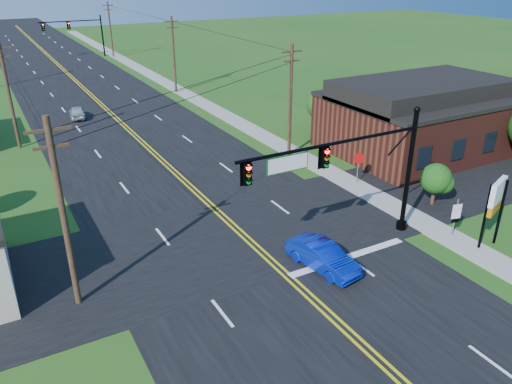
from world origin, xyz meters
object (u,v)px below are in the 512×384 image
signal_mast_main (348,169)px  blue_car (323,257)px  signal_mast_far (75,30)px  route_sign (456,215)px  stop_sign (359,161)px

signal_mast_main → blue_car: signal_mast_main is taller
signal_mast_main → signal_mast_far: bearing=89.9°
signal_mast_main → route_sign: 7.57m
signal_mast_far → stop_sign: 65.70m
signal_mast_far → signal_mast_main: bearing=-90.1°
signal_mast_far → blue_car: signal_mast_far is taller
blue_car → stop_sign: (8.81, 7.86, 1.00)m
signal_mast_far → blue_car: bearing=-91.8°
route_sign → signal_mast_main: bearing=175.4°
signal_mast_far → blue_car: size_ratio=2.60×
signal_mast_far → route_sign: 74.43m
signal_mast_main → signal_mast_far: same height
signal_mast_main → stop_sign: 9.88m
signal_mast_far → stop_sign: signal_mast_far is taller
signal_mast_far → blue_car: 73.31m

